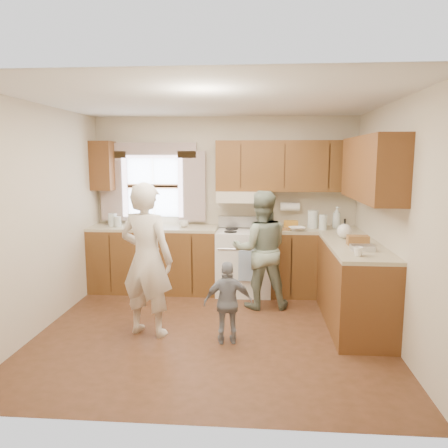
# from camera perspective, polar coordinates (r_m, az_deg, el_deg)

# --- Properties ---
(room) EXTENTS (3.80, 3.80, 3.80)m
(room) POSITION_cam_1_polar(r_m,az_deg,el_deg) (4.69, -1.60, 0.48)
(room) COLOR #412814
(room) RESTS_ON ground
(kitchen_fixtures) EXTENTS (3.80, 2.25, 2.15)m
(kitchen_fixtures) POSITION_cam_1_polar(r_m,az_deg,el_deg) (5.80, 5.59, -2.10)
(kitchen_fixtures) COLOR #42250E
(kitchen_fixtures) RESTS_ON ground
(stove) EXTENTS (0.76, 0.67, 1.07)m
(stove) POSITION_cam_1_polar(r_m,az_deg,el_deg) (6.23, 2.59, -4.81)
(stove) COLOR silver
(stove) RESTS_ON ground
(woman_left) EXTENTS (0.70, 0.55, 1.67)m
(woman_left) POSITION_cam_1_polar(r_m,az_deg,el_deg) (4.77, -10.08, -4.60)
(woman_left) COLOR silver
(woman_left) RESTS_ON ground
(woman_right) EXTENTS (0.79, 0.65, 1.51)m
(woman_right) POSITION_cam_1_polar(r_m,az_deg,el_deg) (5.59, 4.85, -3.37)
(woman_right) COLOR #294439
(woman_right) RESTS_ON ground
(child) EXTENTS (0.53, 0.28, 0.87)m
(child) POSITION_cam_1_polar(r_m,az_deg,el_deg) (4.58, 0.55, -10.24)
(child) COLOR gray
(child) RESTS_ON ground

